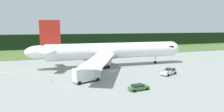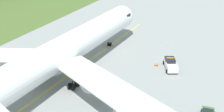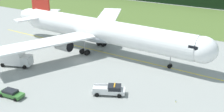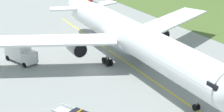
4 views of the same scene
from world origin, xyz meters
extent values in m
plane|color=gray|center=(0.00, 0.00, 0.00)|extent=(320.00, 320.00, 0.00)
cube|color=yellow|center=(2.10, 7.12, 0.00)|extent=(70.84, 3.12, 0.01)
cylinder|color=white|center=(2.10, 7.12, 5.45)|extent=(44.48, 7.18, 5.42)
ellipsoid|color=white|center=(-21.66, 8.06, 5.86)|extent=(8.83, 4.41, 4.07)
ellipsoid|color=#A7AFB9|center=(-0.12, 7.21, 3.96)|extent=(12.22, 6.17, 2.98)
cube|color=white|center=(-4.80, 20.13, 4.77)|extent=(13.70, 23.65, 0.35)
cylinder|color=#ACACAC|center=(-2.61, 15.92, 3.52)|extent=(3.66, 2.70, 2.56)
cylinder|color=black|center=(-0.79, 15.85, 3.52)|extent=(0.21, 2.35, 2.35)
cube|color=white|center=(-5.82, -5.31, 4.77)|extent=(15.22, 23.29, 0.35)
cylinder|color=#ACACAC|center=(-3.30, -1.29, 3.52)|extent=(3.66, 2.70, 2.56)
cylinder|color=black|center=(-1.47, -1.36, 3.52)|extent=(0.21, 2.35, 2.35)
cube|color=white|center=(-18.52, 11.86, 6.40)|extent=(4.74, 7.93, 0.28)
cube|color=white|center=(-18.83, 4.03, 6.40)|extent=(5.23, 7.96, 0.28)
cylinder|color=gray|center=(18.92, 6.45, 1.82)|extent=(0.20, 0.20, 2.74)
cylinder|color=black|center=(18.93, 6.71, 0.45)|extent=(0.91, 0.26, 0.90)
cylinder|color=black|center=(18.91, 6.19, 0.45)|extent=(0.91, 0.26, 0.90)
cylinder|color=gray|center=(-0.97, 10.77, 1.97)|extent=(0.28, 0.28, 2.74)
cylinder|color=black|center=(-0.29, 10.39, 0.60)|extent=(1.21, 0.35, 1.20)
cylinder|color=black|center=(-0.26, 11.09, 0.60)|extent=(1.21, 0.35, 1.20)
cylinder|color=black|center=(-1.69, 10.45, 0.60)|extent=(1.21, 0.35, 1.20)
cylinder|color=black|center=(-1.66, 11.15, 0.60)|extent=(1.21, 0.35, 1.20)
cylinder|color=gray|center=(-1.25, 3.72, 1.97)|extent=(0.28, 0.28, 2.74)
cylinder|color=black|center=(-0.54, 4.04, 0.60)|extent=(1.21, 0.35, 1.20)
cylinder|color=black|center=(-0.57, 3.35, 0.60)|extent=(1.21, 0.35, 1.20)
cylinder|color=black|center=(-1.94, 4.10, 0.60)|extent=(1.21, 0.35, 1.20)
cylinder|color=black|center=(-1.97, 3.40, 0.60)|extent=(1.21, 0.35, 1.20)
cube|color=silver|center=(11.69, -9.33, 1.31)|extent=(2.53, 1.23, 0.45)
cube|color=orange|center=(14.28, -9.23, 1.86)|extent=(0.79, 1.40, 0.16)
cylinder|color=black|center=(11.15, -9.51, 0.38)|extent=(0.79, 0.54, 0.76)
cube|color=silver|center=(-7.81, -8.34, 1.45)|extent=(2.58, 2.89, 2.00)
cube|color=white|center=(-11.02, -9.45, 2.04)|extent=(5.41, 3.86, 3.17)
cylinder|color=#99999E|center=(-10.10, -9.13, 0.36)|extent=(0.76, 0.34, 1.04)
cylinder|color=#99999E|center=(-11.95, -9.77, 0.36)|extent=(0.76, 0.34, 1.04)
cylinder|color=black|center=(-8.20, -7.21, 0.45)|extent=(0.94, 0.54, 0.90)
cylinder|color=black|center=(-7.42, -9.48, 0.45)|extent=(0.94, 0.54, 0.90)
cylinder|color=black|center=(-13.03, -8.87, 0.45)|extent=(0.94, 0.54, 0.90)
cylinder|color=black|center=(-12.25, -11.14, 0.45)|extent=(0.94, 0.54, 0.90)
cylinder|color=yellow|center=(-18.45, -6.25, 0.14)|extent=(0.10, 0.10, 0.28)
sphere|color=blue|center=(-18.45, -6.25, 0.33)|extent=(0.12, 0.12, 0.12)
camera|label=1|loc=(-18.57, -53.48, 13.29)|focal=29.81mm
camera|label=2|loc=(-38.51, -21.14, 26.10)|focal=46.68mm
camera|label=3|loc=(35.53, -46.80, 25.06)|focal=44.98mm
camera|label=4|loc=(51.95, -25.99, 25.69)|focal=59.42mm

